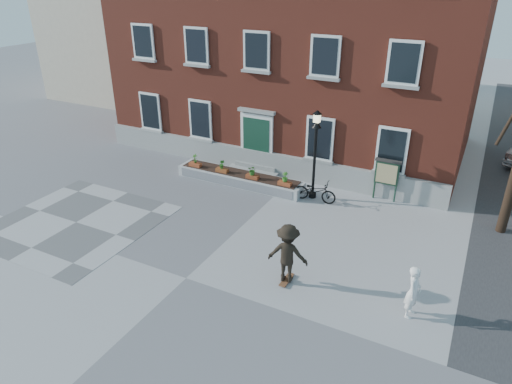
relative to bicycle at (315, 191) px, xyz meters
The scene contains 10 objects.
ground 7.33m from the bicycle, 103.93° to the right, with size 100.00×100.00×0.00m, color #98989A.
checker_patch 9.88m from the bicycle, 141.84° to the right, with size 6.00×6.00×0.01m, color #59595B.
distant_building 24.35m from the bicycle, 146.86° to the left, with size 10.00×12.00×13.00m, color beige.
bicycle is the anchor object (origin of this frame).
bystander 7.49m from the bicycle, 47.88° to the right, with size 0.60×0.39×1.64m, color white.
brick_building 9.76m from the bicycle, 118.67° to the left, with size 18.40×10.85×12.60m.
planter_assembly 3.75m from the bicycle, behind, with size 6.20×1.12×1.15m.
lamp_post 2.09m from the bicycle, 125.32° to the left, with size 0.40×0.40×3.93m.
notice_board 3.12m from the bicycle, 29.88° to the left, with size 1.10×0.16×1.87m.
skateboarder 5.89m from the bicycle, 78.06° to the right, with size 1.39×0.94×2.06m.
Camera 1 is at (7.57, -9.70, 9.02)m, focal length 32.00 mm.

